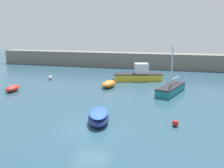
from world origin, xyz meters
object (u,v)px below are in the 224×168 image
rowboat_with_red_cover (98,117)px  mooring_buoy_white (50,78)px  sailboat_twin_hulled (171,89)px  open_tender_yellow (109,84)px  motorboat_with_cabin (138,75)px  mooring_buoy_red (175,123)px  dinghy_near_pier (13,88)px

rowboat_with_red_cover → mooring_buoy_white: (-11.48, 13.52, -0.16)m
mooring_buoy_white → sailboat_twin_hulled: bearing=-11.2°
open_tender_yellow → rowboat_with_red_cover: rowboat_with_red_cover is taller
mooring_buoy_white → motorboat_with_cabin: bearing=14.3°
rowboat_with_red_cover → mooring_buoy_red: (5.40, 0.73, -0.21)m
motorboat_with_cabin → mooring_buoy_white: (-11.60, -2.95, -0.45)m
mooring_buoy_red → dinghy_near_pier: bearing=161.9°
sailboat_twin_hulled → mooring_buoy_red: 9.63m
motorboat_with_cabin → dinghy_near_pier: (-12.25, -10.01, -0.39)m
open_tender_yellow → dinghy_near_pier: 10.75m
sailboat_twin_hulled → mooring_buoy_red: bearing=20.7°
rowboat_with_red_cover → mooring_buoy_white: size_ratio=6.72×
sailboat_twin_hulled → mooring_buoy_white: bearing=-84.9°
open_tender_yellow → mooring_buoy_red: open_tender_yellow is taller
sailboat_twin_hulled → rowboat_with_red_cover: bearing=-7.9°
open_tender_yellow → mooring_buoy_white: size_ratio=5.23×
dinghy_near_pier → mooring_buoy_white: size_ratio=4.43×
rowboat_with_red_cover → mooring_buoy_red: bearing=-99.2°
open_tender_yellow → mooring_buoy_white: (-8.95, 2.23, -0.12)m
motorboat_with_cabin → dinghy_near_pier: 15.82m
rowboat_with_red_cover → open_tender_yellow: bearing=-4.3°
sailboat_twin_hulled → rowboat_with_red_cover: sailboat_twin_hulled is taller
open_tender_yellow → mooring_buoy_red: size_ratio=6.46×
rowboat_with_red_cover → dinghy_near_pier: bearing=45.1°
rowboat_with_red_cover → dinghy_near_pier: size_ratio=1.52×
sailboat_twin_hulled → motorboat_with_cabin: 7.65m
motorboat_with_cabin → mooring_buoy_white: bearing=-3.3°
mooring_buoy_red → rowboat_with_red_cover: bearing=-172.3°
rowboat_with_red_cover → mooring_buoy_white: bearing=23.5°
dinghy_near_pier → mooring_buoy_white: (0.65, 7.06, -0.06)m
sailboat_twin_hulled → open_tender_yellow: size_ratio=1.98×
mooring_buoy_white → mooring_buoy_red: bearing=-37.2°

